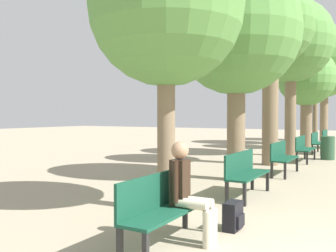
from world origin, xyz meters
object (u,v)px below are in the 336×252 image
(bench_row_1, at_px, (245,170))
(trash_bin, at_px, (328,148))
(bench_row_0, at_px, (162,204))
(tree_row_6, at_px, (324,75))
(bench_row_5, at_px, (327,137))
(tree_row_0, at_px, (166,10))
(tree_row_1, at_px, (237,33))
(backpack, at_px, (233,216))
(bench_row_4, at_px, (317,141))
(person_seated, at_px, (188,189))
(tree_row_3, at_px, (291,42))
(tree_row_4, at_px, (306,79))
(bench_row_2, at_px, (282,155))
(tree_row_2, at_px, (271,28))
(tree_row_5, at_px, (316,53))
(bench_row_3, at_px, (303,147))

(bench_row_1, relative_size, trash_bin, 1.92)
(bench_row_0, bearing_deg, tree_row_6, 92.15)
(bench_row_5, distance_m, tree_row_0, 15.27)
(bench_row_1, xyz_separation_m, tree_row_1, (-0.82, 1.78, 3.23))
(backpack, bearing_deg, tree_row_0, 162.32)
(bench_row_4, relative_size, person_seated, 1.27)
(bench_row_1, xyz_separation_m, tree_row_6, (-0.82, 18.46, 3.68))
(bench_row_4, distance_m, tree_row_0, 12.06)
(tree_row_0, height_order, backpack, tree_row_0)
(bench_row_1, bearing_deg, bench_row_4, 90.00)
(tree_row_3, relative_size, tree_row_4, 1.29)
(bench_row_4, xyz_separation_m, tree_row_6, (-0.82, 8.59, 3.68))
(bench_row_2, relative_size, tree_row_1, 0.31)
(trash_bin, bearing_deg, tree_row_6, 97.88)
(tree_row_3, distance_m, backpack, 11.50)
(bench_row_1, height_order, bench_row_2, same)
(bench_row_0, xyz_separation_m, tree_row_6, (-0.82, 21.76, 3.68))
(bench_row_1, bearing_deg, tree_row_3, 95.62)
(tree_row_2, bearing_deg, bench_row_1, -80.96)
(bench_row_1, distance_m, bench_row_2, 3.29)
(tree_row_0, bearing_deg, tree_row_6, 90.00)
(bench_row_1, relative_size, tree_row_5, 0.24)
(bench_row_0, xyz_separation_m, tree_row_0, (-0.82, 1.50, 2.93))
(bench_row_4, bearing_deg, bench_row_5, 90.00)
(bench_row_2, bearing_deg, bench_row_1, -90.00)
(tree_row_3, distance_m, trash_bin, 4.49)
(tree_row_3, height_order, tree_row_5, tree_row_5)
(bench_row_1, relative_size, tree_row_6, 0.29)
(person_seated, bearing_deg, bench_row_3, 91.38)
(bench_row_2, xyz_separation_m, tree_row_6, (-0.82, 15.17, 3.68))
(person_seated, distance_m, trash_bin, 10.76)
(bench_row_2, relative_size, tree_row_4, 0.34)
(tree_row_1, bearing_deg, tree_row_5, 90.00)
(bench_row_0, height_order, tree_row_1, tree_row_1)
(tree_row_0, distance_m, tree_row_2, 7.01)
(bench_row_5, xyz_separation_m, tree_row_3, (-0.82, -4.88, 4.09))
(bench_row_3, bearing_deg, person_seated, -88.62)
(bench_row_5, bearing_deg, bench_row_1, -90.00)
(tree_row_0, relative_size, tree_row_6, 0.84)
(bench_row_2, distance_m, tree_row_2, 4.48)
(bench_row_3, distance_m, tree_row_3, 4.51)
(tree_row_1, distance_m, tree_row_6, 16.69)
(bench_row_3, height_order, bench_row_4, same)
(bench_row_2, bearing_deg, bench_row_5, 90.00)
(bench_row_4, xyz_separation_m, bench_row_5, (0.00, 3.29, 0.00))
(tree_row_5, height_order, tree_row_6, tree_row_5)
(tree_row_4, xyz_separation_m, person_seated, (1.05, -14.95, -2.75))
(bench_row_2, distance_m, tree_row_5, 12.39)
(tree_row_6, bearing_deg, backpack, -86.17)
(tree_row_3, xyz_separation_m, person_seated, (1.05, -11.32, -3.92))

